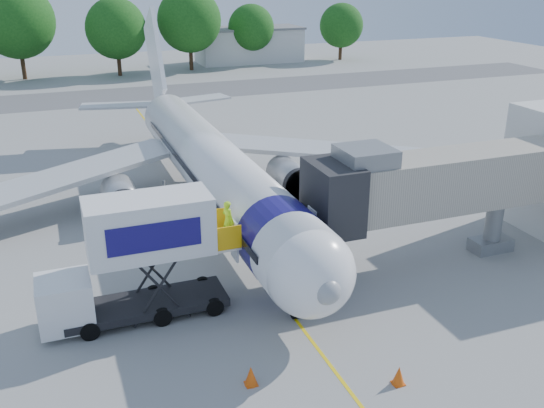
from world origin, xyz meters
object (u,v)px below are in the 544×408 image
object	(u,v)px
aircraft	(210,164)
jet_bridge	(426,185)
ground_tug	(417,396)
catering_hiloader	(136,260)

from	to	relation	value
aircraft	jet_bridge	size ratio (longest dim) A/B	2.71
aircraft	ground_tug	world-z (taller)	aircraft
jet_bridge	ground_tug	bearing A→B (deg)	-123.79
aircraft	catering_hiloader	bearing A→B (deg)	-119.39
jet_bridge	catering_hiloader	size ratio (longest dim) A/B	1.62
aircraft	jet_bridge	distance (m)	13.77
catering_hiloader	ground_tug	size ratio (longest dim) A/B	2.51
jet_bridge	ground_tug	distance (m)	11.98
jet_bridge	catering_hiloader	world-z (taller)	jet_bridge
aircraft	ground_tug	xyz separation A→B (m)	(1.65, -20.60, -2.29)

